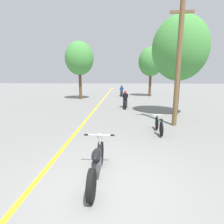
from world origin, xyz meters
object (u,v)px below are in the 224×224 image
roadside_tree_right_near (180,49)px  motorcycle_foreground (97,162)px  roadside_tree_left (79,59)px  motorcycle_rider_lead (125,101)px  utility_pole (178,64)px  roadside_tree_right_far (151,62)px  bicycle_parked (159,125)px  motorcycle_rider_far (122,92)px

roadside_tree_right_near → motorcycle_foreground: 9.53m
roadside_tree_left → motorcycle_rider_lead: 8.24m
roadside_tree_right_near → motorcycle_rider_lead: 5.55m
utility_pole → roadside_tree_right_near: (0.82, 2.60, 1.09)m
roadside_tree_right_far → bicycle_parked: size_ratio=3.74×
motorcycle_foreground → motorcycle_rider_lead: bearing=85.0°
utility_pole → motorcycle_rider_far: utility_pole is taller
motorcycle_foreground → bicycle_parked: (2.30, 3.75, -0.08)m
roadside_tree_right_far → roadside_tree_left: bearing=-158.0°
utility_pole → roadside_tree_left: roadside_tree_left is taller
roadside_tree_right_far → motorcycle_foreground: roadside_tree_right_far is taller
utility_pole → motorcycle_foreground: bearing=-123.6°
roadside_tree_right_far → motorcycle_rider_lead: bearing=-110.9°
roadside_tree_right_far → motorcycle_foreground: 19.67m
motorcycle_foreground → roadside_tree_right_near: bearing=61.4°
roadside_tree_right_far → motorcycle_rider_far: roadside_tree_right_far is taller
motorcycle_foreground → motorcycle_rider_far: (0.57, 18.99, 0.10)m
roadside_tree_left → motorcycle_rider_far: roadside_tree_left is taller
motorcycle_foreground → motorcycle_rider_far: 19.00m
roadside_tree_right_far → motorcycle_rider_far: 5.24m
roadside_tree_right_far → motorcycle_rider_lead: roadside_tree_right_far is taller
roadside_tree_right_near → motorcycle_foreground: size_ratio=2.83×
motorcycle_rider_far → bicycle_parked: bearing=-83.5°
utility_pole → motorcycle_foreground: 6.66m
roadside_tree_right_near → motorcycle_foreground: (-4.19, -7.67, -3.79)m
roadside_tree_right_near → motorcycle_rider_far: 12.44m
roadside_tree_right_far → bicycle_parked: 15.70m
utility_pole → roadside_tree_right_far: (0.83, 13.75, 1.17)m
roadside_tree_right_near → motorcycle_rider_far: roadside_tree_right_near is taller
roadside_tree_right_near → utility_pole: bearing=-107.6°
utility_pole → motorcycle_foreground: utility_pole is taller
roadside_tree_left → motorcycle_foreground: bearing=-75.4°
utility_pole → roadside_tree_right_near: 2.94m
utility_pole → motorcycle_rider_far: (-2.80, 13.92, -2.60)m
roadside_tree_right_far → bicycle_parked: (-1.89, -15.07, -3.95)m
motorcycle_foreground → motorcycle_rider_far: motorcycle_rider_far is taller
motorcycle_rider_lead → motorcycle_rider_far: (-0.31, 8.82, 0.00)m
utility_pole → roadside_tree_left: 12.86m
motorcycle_rider_far → motorcycle_rider_lead: bearing=-88.0°
roadside_tree_left → bicycle_parked: 13.96m
roadside_tree_right_near → motorcycle_rider_far: (-3.62, 11.32, -3.69)m
bicycle_parked → roadside_tree_left: bearing=118.4°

